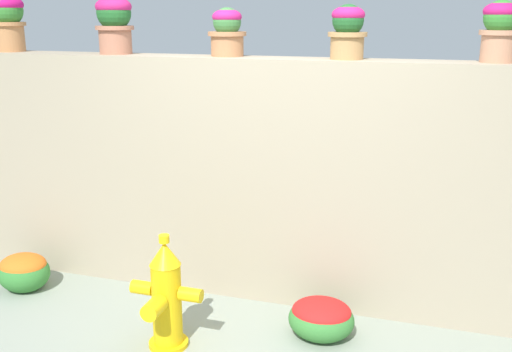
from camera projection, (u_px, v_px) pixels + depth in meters
The scene contains 9 objects.
stone_wall at pixel (285, 182), 4.43m from camera, with size 5.27×0.35×1.82m, color tan.
potted_plant_0 at pixel (8, 18), 4.80m from camera, with size 0.27×0.27×0.45m.
potted_plant_1 at pixel (114, 20), 4.52m from camera, with size 0.29×0.29×0.44m.
potted_plant_2 at pixel (227, 30), 4.30m from camera, with size 0.28×0.28×0.35m.
potted_plant_3 at pixel (348, 29), 4.02m from camera, with size 0.27×0.27×0.37m.
potted_plant_4 at pixel (500, 27), 3.75m from camera, with size 0.25×0.25×0.39m.
fire_hydrant at pixel (166, 297), 3.85m from camera, with size 0.49×0.39×0.78m.
flower_bush_left at pixel (321, 317), 4.02m from camera, with size 0.45×0.40×0.27m.
flower_bush_right at pixel (24, 270), 4.71m from camera, with size 0.41×0.37×0.30m.
Camera 1 is at (1.07, -2.95, 2.14)m, focal length 41.73 mm.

